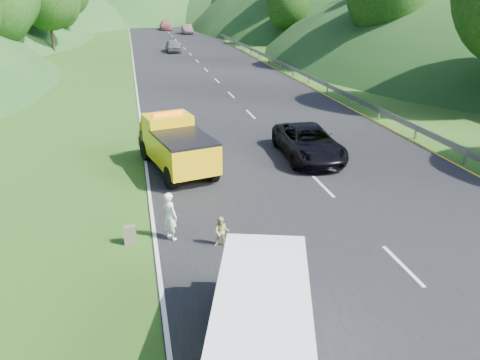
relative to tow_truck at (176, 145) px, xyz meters
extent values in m
plane|color=#38661E|center=(2.56, -7.29, -1.16)|extent=(320.00, 320.00, 0.00)
cube|color=black|center=(5.56, 32.71, -1.15)|extent=(14.00, 200.00, 0.02)
cube|color=gray|center=(12.86, 45.21, -1.16)|extent=(0.06, 140.00, 1.52)
cylinder|color=black|center=(-1.27, 1.58, -0.69)|extent=(0.53, 0.99, 0.94)
cylinder|color=black|center=(0.47, 1.97, -0.69)|extent=(0.53, 0.99, 0.94)
cylinder|color=black|center=(-0.44, -2.08, -0.69)|extent=(0.53, 0.99, 0.94)
cylinder|color=black|center=(1.29, -1.69, -0.69)|extent=(0.53, 0.99, 0.94)
cube|color=yellow|center=(-0.23, 1.00, 0.20)|extent=(2.30, 1.91, 1.78)
cube|color=yellow|center=(0.24, -1.06, -0.03)|extent=(2.71, 3.56, 1.22)
cube|color=black|center=(0.24, -1.06, 0.62)|extent=(2.71, 3.56, 0.09)
cube|color=black|center=(-0.47, 2.09, -0.32)|extent=(2.08, 1.51, 0.66)
cube|color=black|center=(-0.60, 2.64, -0.50)|extent=(1.96, 0.62, 0.47)
cube|color=yellow|center=(-0.55, 2.41, 0.29)|extent=(1.99, 1.13, 1.02)
cube|color=orange|center=(-0.23, 1.00, 1.14)|extent=(1.33, 0.52, 0.15)
cube|color=black|center=(-0.37, 1.64, 0.53)|extent=(1.75, 0.47, 0.84)
cylinder|color=black|center=(0.17, -10.59, -0.80)|extent=(0.47, 0.76, 0.72)
cylinder|color=black|center=(1.71, -11.06, -0.80)|extent=(0.47, 0.76, 0.72)
cube|color=white|center=(0.47, -12.36, 0.05)|extent=(3.13, 4.99, 1.66)
cube|color=white|center=(1.20, -10.01, -0.31)|extent=(1.95, 1.30, 0.90)
cube|color=black|center=(1.14, -10.18, 0.41)|extent=(1.67, 0.78, 0.75)
imported|color=white|center=(-0.82, -6.18, -1.16)|extent=(0.67, 0.72, 1.59)
imported|color=tan|center=(0.67, -7.04, -1.16)|extent=(0.57, 0.49, 1.00)
cube|color=#5B5744|center=(-2.10, -6.20, -0.85)|extent=(0.38, 0.22, 0.61)
imported|color=black|center=(6.21, 0.20, -1.16)|extent=(2.67, 5.38, 1.47)
imported|color=#535459|center=(3.76, 41.35, -1.16)|extent=(1.72, 4.28, 1.46)
imported|color=brown|center=(8.59, 66.52, -1.16)|extent=(1.62, 4.65, 1.53)
imported|color=#9B4D4F|center=(5.63, 75.70, -1.16)|extent=(2.26, 5.56, 1.61)
imported|color=brown|center=(7.54, 103.37, -1.16)|extent=(1.72, 4.28, 1.46)
camera|label=1|loc=(-1.62, -19.51, 6.30)|focal=35.00mm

